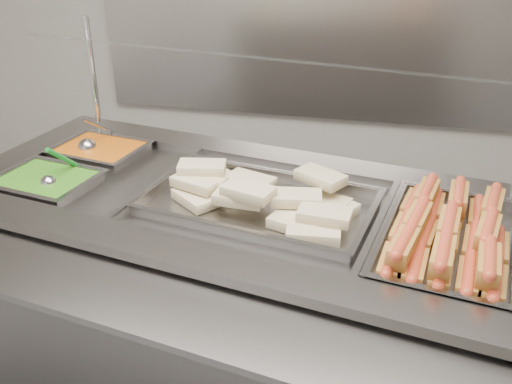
% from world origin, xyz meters
% --- Properties ---
extents(back_panel, '(3.00, 0.04, 1.20)m').
position_xyz_m(back_panel, '(0.00, 2.45, 1.20)').
color(back_panel, '#A5A09B').
rests_on(back_panel, ground).
extents(steam_counter, '(2.21, 1.28, 1.00)m').
position_xyz_m(steam_counter, '(-0.07, 0.45, 0.49)').
color(steam_counter, slate).
rests_on(steam_counter, ground).
extents(tray_rail, '(2.01, 0.75, 0.06)m').
position_xyz_m(tray_rail, '(-0.17, -0.11, 0.94)').
color(tray_rail, gray).
rests_on(tray_rail, steam_counter).
extents(sneeze_guard, '(1.85, 0.64, 0.49)m').
position_xyz_m(sneeze_guard, '(-0.02, 0.69, 1.40)').
color(sneeze_guard, silver).
rests_on(sneeze_guard, steam_counter).
extents(pan_hotdogs, '(0.48, 0.67, 0.11)m').
position_xyz_m(pan_hotdogs, '(0.61, 0.33, 0.95)').
color(pan_hotdogs, gray).
rests_on(pan_hotdogs, steam_counter).
extents(pan_wraps, '(0.82, 0.57, 0.08)m').
position_xyz_m(pan_wraps, '(-0.00, 0.44, 0.96)').
color(pan_wraps, gray).
rests_on(pan_wraps, steam_counter).
extents(pan_beans, '(0.37, 0.32, 0.11)m').
position_xyz_m(pan_beans, '(-0.74, 0.74, 0.95)').
color(pan_beans, gray).
rests_on(pan_beans, steam_counter).
extents(pan_peas, '(0.37, 0.32, 0.11)m').
position_xyz_m(pan_peas, '(-0.80, 0.42, 0.95)').
color(pan_peas, gray).
rests_on(pan_peas, steam_counter).
extents(hotdogs_in_buns, '(0.40, 0.62, 0.13)m').
position_xyz_m(hotdogs_in_buns, '(0.61, 0.32, 1.00)').
color(hotdogs_in_buns, '#905D1E').
rests_on(hotdogs_in_buns, pan_hotdogs).
extents(tortilla_wraps, '(0.66, 0.48, 0.11)m').
position_xyz_m(tortilla_wraps, '(0.03, 0.43, 1.01)').
color(tortilla_wraps, '#CAB688').
rests_on(tortilla_wraps, pan_wraps).
extents(ladle, '(0.08, 0.21, 0.16)m').
position_xyz_m(ladle, '(-0.79, 0.73, 1.00)').
color(ladle, '#B7B7BC').
rests_on(ladle, pan_beans).
extents(serving_spoon, '(0.07, 0.19, 0.16)m').
position_xyz_m(serving_spoon, '(-0.76, 0.41, 1.00)').
color(serving_spoon, '#B7B7BC').
rests_on(serving_spoon, pan_peas).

